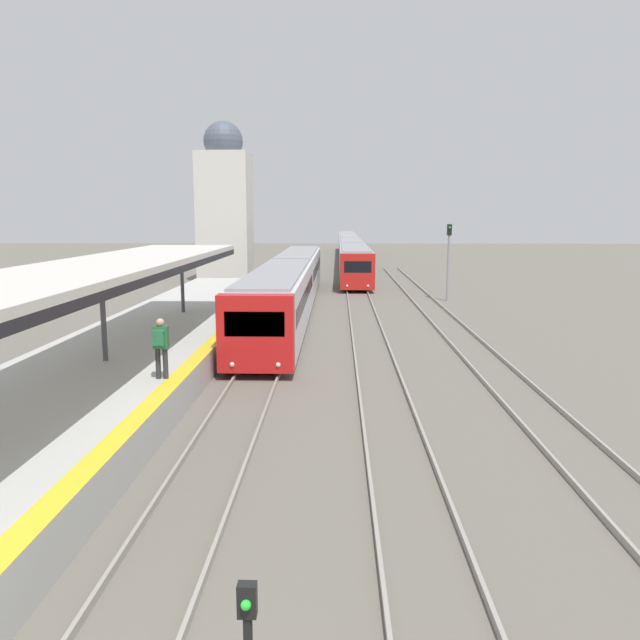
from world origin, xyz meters
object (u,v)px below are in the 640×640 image
at_px(signal_post_near, 248,639).
at_px(person_on_platform, 161,343).
at_px(train_far, 350,248).
at_px(train_near, 291,282).
at_px(signal_mast_far, 449,253).

bearing_deg(signal_post_near, person_on_platform, 110.11).
xyz_separation_m(train_far, signal_post_near, (-2.31, -67.66, -0.59)).
relative_size(train_near, train_far, 0.52).
xyz_separation_m(person_on_platform, train_far, (6.16, 57.15, -0.36)).
xyz_separation_m(train_near, signal_post_near, (1.77, -29.65, -0.61)).
relative_size(person_on_platform, train_far, 0.03).
distance_m(signal_post_near, signal_mast_far, 34.92).
bearing_deg(train_far, person_on_platform, -96.15).
distance_m(person_on_platform, train_near, 19.26).
bearing_deg(person_on_platform, signal_post_near, -69.89).
distance_m(train_near, train_far, 38.22).
height_order(person_on_platform, train_near, train_near).
bearing_deg(signal_mast_far, train_near, -156.13).
bearing_deg(signal_post_near, signal_mast_far, 76.85).
height_order(person_on_platform, signal_mast_far, signal_mast_far).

